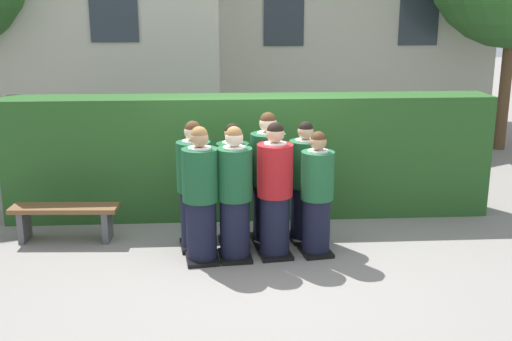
# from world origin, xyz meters

# --- Properties ---
(ground_plane) EXTENTS (60.00, 60.00, 0.00)m
(ground_plane) POSITION_xyz_m (0.00, 0.00, 0.00)
(ground_plane) COLOR gray
(student_front_row_0) EXTENTS (0.44, 0.52, 1.67)m
(student_front_row_0) POSITION_xyz_m (-0.68, -0.07, 0.80)
(student_front_row_0) COLOR black
(student_front_row_0) RESTS_ON ground
(student_front_row_1) EXTENTS (0.43, 0.51, 1.66)m
(student_front_row_1) POSITION_xyz_m (-0.28, -0.02, 0.79)
(student_front_row_1) COLOR black
(student_front_row_1) RESTS_ON ground
(student_in_red_blazer) EXTENTS (0.45, 0.56, 1.69)m
(student_in_red_blazer) POSITION_xyz_m (0.22, 0.04, 0.81)
(student_in_red_blazer) COLOR black
(student_in_red_blazer) RESTS_ON ground
(student_front_row_3) EXTENTS (0.43, 0.50, 1.57)m
(student_front_row_3) POSITION_xyz_m (0.74, 0.07, 0.75)
(student_front_row_3) COLOR black
(student_front_row_3) RESTS_ON ground
(student_rear_row_0) EXTENTS (0.44, 0.52, 1.66)m
(student_rear_row_0) POSITION_xyz_m (-0.77, 0.37, 0.79)
(student_rear_row_0) COLOR black
(student_rear_row_0) RESTS_ON ground
(student_rear_row_1) EXTENTS (0.42, 0.50, 1.61)m
(student_rear_row_1) POSITION_xyz_m (-0.28, 0.45, 0.76)
(student_rear_row_1) COLOR black
(student_rear_row_1) RESTS_ON ground
(student_rear_row_2) EXTENTS (0.46, 0.54, 1.73)m
(student_rear_row_2) POSITION_xyz_m (0.17, 0.51, 0.83)
(student_rear_row_2) COLOR black
(student_rear_row_2) RESTS_ON ground
(student_rear_row_3) EXTENTS (0.43, 0.53, 1.60)m
(student_rear_row_3) POSITION_xyz_m (0.66, 0.57, 0.76)
(student_rear_row_3) COLOR black
(student_rear_row_3) RESTS_ON ground
(hedge) EXTENTS (7.00, 0.70, 1.78)m
(hedge) POSITION_xyz_m (0.00, 1.66, 0.89)
(hedge) COLOR #285623
(hedge) RESTS_ON ground
(wooden_bench) EXTENTS (1.42, 0.44, 0.48)m
(wooden_bench) POSITION_xyz_m (-2.50, 0.72, 0.35)
(wooden_bench) COLOR brown
(wooden_bench) RESTS_ON ground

